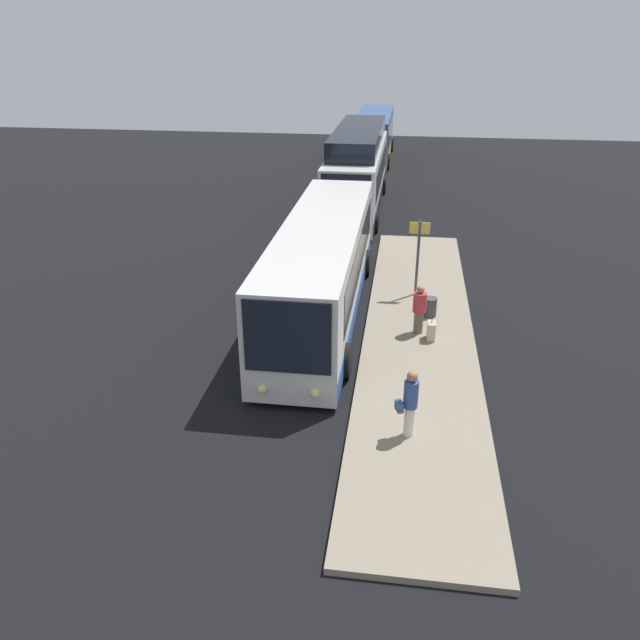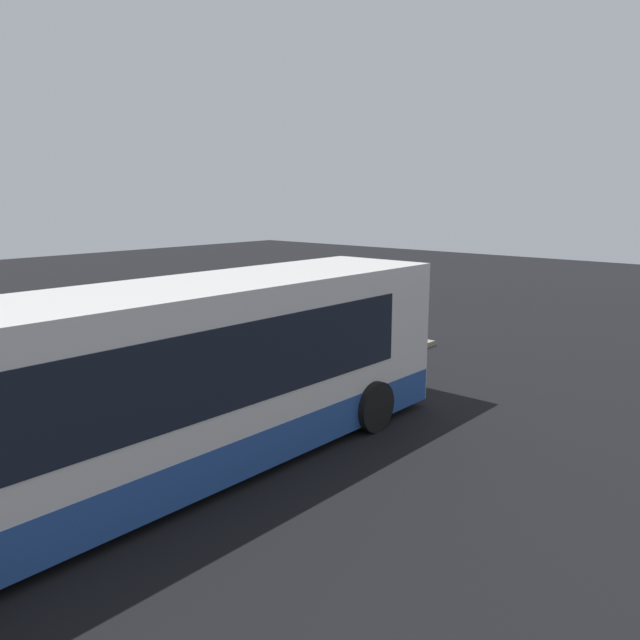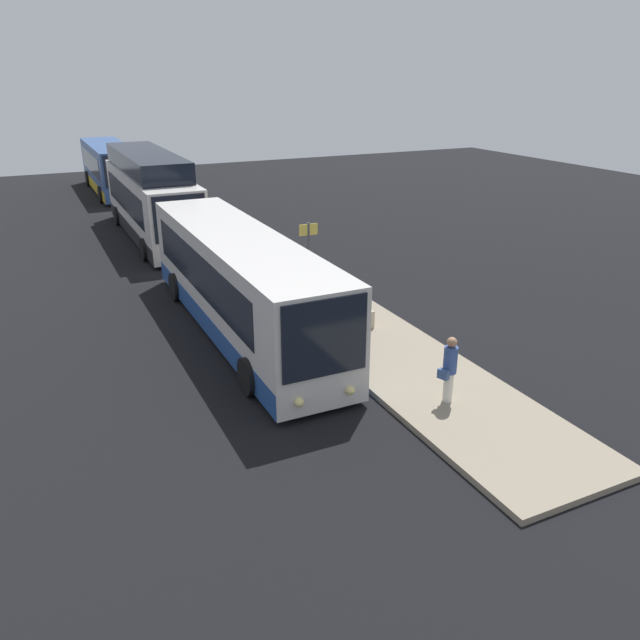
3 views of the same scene
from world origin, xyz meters
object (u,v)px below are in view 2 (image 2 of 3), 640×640
Objects in this scene: passenger_boarding at (123,370)px; trash_bin at (56,405)px; passenger_waiting at (309,326)px; bus_lead at (152,390)px; suitcase at (132,387)px.

trash_bin is at bearing 71.32° from passenger_boarding.
bus_lead is at bearing 3.03° from passenger_waiting.
bus_lead is 3.66m from passenger_boarding.
suitcase is at bearing 62.87° from bus_lead.
bus_lead reaches higher than suitcase.
passenger_waiting is 2.15× the size of suitcase.
passenger_boarding is 1.97× the size of suitcase.
bus_lead is at bearing -117.13° from suitcase.
passenger_boarding is 0.81m from suitcase.
passenger_boarding is (1.46, 3.30, -0.60)m from bus_lead.
trash_bin is (0.15, 3.70, -1.12)m from bus_lead.
passenger_waiting reaches higher than suitcase.
passenger_boarding reaches higher than trash_bin.
passenger_waiting is 6.99m from trash_bin.
trash_bin is (-1.32, 0.40, -0.52)m from passenger_boarding.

